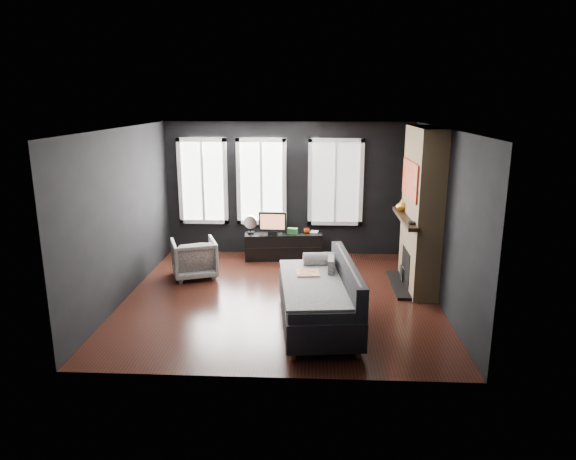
{
  "coord_description": "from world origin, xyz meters",
  "views": [
    {
      "loc": [
        0.51,
        -7.81,
        3.12
      ],
      "look_at": [
        0.1,
        0.3,
        1.05
      ],
      "focal_mm": 32.0,
      "sensor_mm": 36.0,
      "label": 1
    }
  ],
  "objects_px": {
    "media_console": "(283,246)",
    "mug": "(307,230)",
    "mantel_vase": "(402,205)",
    "armchair": "(194,256)",
    "sofa": "(317,294)",
    "monitor": "(273,222)",
    "book": "(310,227)"
  },
  "relations": [
    {
      "from": "monitor",
      "to": "book",
      "type": "distance_m",
      "value": 0.79
    },
    {
      "from": "sofa",
      "to": "monitor",
      "type": "distance_m",
      "value": 3.22
    },
    {
      "from": "monitor",
      "to": "mug",
      "type": "xyz_separation_m",
      "value": [
        0.68,
        0.09,
        -0.19
      ]
    },
    {
      "from": "mantel_vase",
      "to": "book",
      "type": "bearing_deg",
      "value": 143.68
    },
    {
      "from": "sofa",
      "to": "monitor",
      "type": "bearing_deg",
      "value": 99.86
    },
    {
      "from": "sofa",
      "to": "mantel_vase",
      "type": "xyz_separation_m",
      "value": [
        1.47,
        2.09,
        0.86
      ]
    },
    {
      "from": "armchair",
      "to": "mug",
      "type": "xyz_separation_m",
      "value": [
        2.0,
        1.23,
        0.2
      ]
    },
    {
      "from": "mug",
      "to": "mantel_vase",
      "type": "relative_size",
      "value": 0.56
    },
    {
      "from": "sofa",
      "to": "mantel_vase",
      "type": "distance_m",
      "value": 2.69
    },
    {
      "from": "armchair",
      "to": "monitor",
      "type": "relative_size",
      "value": 1.37
    },
    {
      "from": "sofa",
      "to": "book",
      "type": "bearing_deg",
      "value": 86.17
    },
    {
      "from": "media_console",
      "to": "mug",
      "type": "relative_size",
      "value": 13.13
    },
    {
      "from": "armchair",
      "to": "monitor",
      "type": "distance_m",
      "value": 1.79
    },
    {
      "from": "mug",
      "to": "mantel_vase",
      "type": "bearing_deg",
      "value": -33.01
    },
    {
      "from": "sofa",
      "to": "armchair",
      "type": "relative_size",
      "value": 2.85
    },
    {
      "from": "book",
      "to": "media_console",
      "type": "bearing_deg",
      "value": -167.47
    },
    {
      "from": "armchair",
      "to": "media_console",
      "type": "bearing_deg",
      "value": -162.39
    },
    {
      "from": "armchair",
      "to": "mug",
      "type": "relative_size",
      "value": 6.63
    },
    {
      "from": "media_console",
      "to": "mug",
      "type": "bearing_deg",
      "value": -1.81
    },
    {
      "from": "mug",
      "to": "book",
      "type": "bearing_deg",
      "value": 49.6
    },
    {
      "from": "media_console",
      "to": "monitor",
      "type": "xyz_separation_m",
      "value": [
        -0.21,
        -0.06,
        0.51
      ]
    },
    {
      "from": "media_console",
      "to": "sofa",
      "type": "bearing_deg",
      "value": -83.83
    },
    {
      "from": "media_console",
      "to": "book",
      "type": "bearing_deg",
      "value": 6.65
    },
    {
      "from": "armchair",
      "to": "mantel_vase",
      "type": "relative_size",
      "value": 3.73
    },
    {
      "from": "monitor",
      "to": "mantel_vase",
      "type": "relative_size",
      "value": 2.72
    },
    {
      "from": "media_console",
      "to": "armchair",
      "type": "bearing_deg",
      "value": -147.84
    },
    {
      "from": "monitor",
      "to": "mug",
      "type": "height_order",
      "value": "monitor"
    },
    {
      "from": "armchair",
      "to": "mug",
      "type": "distance_m",
      "value": 2.36
    },
    {
      "from": "media_console",
      "to": "mantel_vase",
      "type": "relative_size",
      "value": 7.4
    },
    {
      "from": "sofa",
      "to": "mug",
      "type": "height_order",
      "value": "sofa"
    },
    {
      "from": "armchair",
      "to": "media_console",
      "type": "xyz_separation_m",
      "value": [
        1.53,
        1.2,
        -0.12
      ]
    },
    {
      "from": "book",
      "to": "mantel_vase",
      "type": "relative_size",
      "value": 1.04
    }
  ]
}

